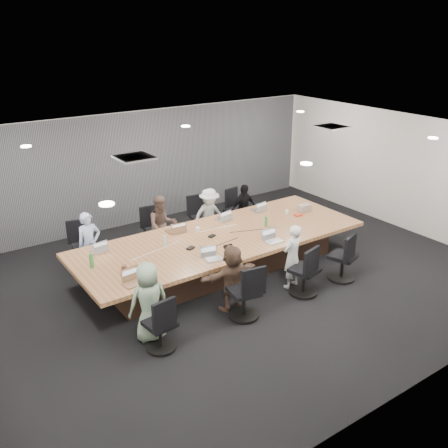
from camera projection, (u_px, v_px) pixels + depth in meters
floor at (235, 279)px, 9.97m from camera, size 10.00×8.00×0.00m
ceiling at (237, 140)px, 8.92m from camera, size 10.00×8.00×0.00m
wall_back at (143, 167)px, 12.50m from camera, size 10.00×0.00×2.80m
wall_front at (419, 304)px, 6.39m from camera, size 10.00×0.00×2.80m
wall_right at (403, 172)px, 12.08m from camera, size 0.00×8.00×2.80m
curtain at (144, 168)px, 12.44m from camera, size 9.80×0.04×2.80m
conference_table at (221, 252)px, 10.20m from camera, size 6.00×2.20×0.74m
chair_0 at (85, 250)px, 10.31m from camera, size 0.62×0.62×0.79m
chair_1 at (155, 233)px, 11.18m from camera, size 0.57×0.57×0.73m
chair_2 at (201, 221)px, 11.81m from camera, size 0.61×0.61×0.78m
chair_3 at (235, 213)px, 12.34m from camera, size 0.58×0.58×0.74m
chair_4 at (160, 328)px, 7.70m from camera, size 0.56×0.56×0.75m
chair_5 at (244, 296)px, 8.54m from camera, size 0.65×0.65×0.83m
chair_6 at (304, 274)px, 9.28m from camera, size 0.69×0.69×0.83m
chair_7 at (343, 260)px, 9.81m from camera, size 0.72×0.72×0.84m
person_0 at (89, 244)px, 9.94m from camera, size 0.49×0.33×1.31m
laptop_0 at (99, 249)px, 9.49m from camera, size 0.33×0.25×0.02m
person_1 at (162, 226)px, 10.80m from camera, size 0.74×0.63×1.35m
laptop_1 at (174, 231)px, 10.35m from camera, size 0.36×0.26×0.02m
person_2 at (209, 216)px, 11.45m from camera, size 0.86×0.53×1.28m
laptop_2 at (223, 218)px, 10.99m from camera, size 0.37×0.29×0.02m
person_3 at (244, 209)px, 11.98m from camera, size 0.73×0.34×1.21m
laptop_3 at (258, 210)px, 11.51m from camera, size 0.33×0.25×0.02m
person_4 at (149, 302)px, 7.86m from camera, size 0.68×0.47×1.34m
laptop_4 at (134, 283)px, 8.25m from camera, size 0.37×0.28×0.02m
person_5 at (232, 278)px, 8.73m from camera, size 1.15×0.40×1.22m
laptop_5 at (215, 259)px, 9.10m from camera, size 0.35×0.28×0.02m
person_6 at (292, 257)px, 9.46m from camera, size 0.51×0.38×1.27m
laptop_6 at (274, 241)px, 9.84m from camera, size 0.34×0.24×0.02m
bottle_green_left at (92, 261)px, 8.75m from camera, size 0.08×0.08×0.26m
bottle_green_right at (266, 221)px, 10.54m from camera, size 0.07×0.07×0.23m
bottle_clear at (165, 241)px, 9.64m from camera, size 0.08×0.08×0.21m
cup_white_far at (198, 230)px, 10.28m from camera, size 0.10×0.10×0.11m
cup_white_near at (287, 212)px, 11.26m from camera, size 0.09×0.09×0.09m
mug_brown at (124, 269)px, 8.64m from camera, size 0.11×0.11×0.12m
mic_left at (190, 248)px, 9.53m from camera, size 0.18×0.16×0.03m
mic_right at (212, 236)px, 10.07m from camera, size 0.17×0.15×0.03m
stapler at (228, 246)px, 9.57m from camera, size 0.18×0.06×0.07m
canvas_bag at (304, 208)px, 11.42m from camera, size 0.29×0.18×0.15m
snack_packet at (298, 215)px, 11.16m from camera, size 0.18×0.14×0.04m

